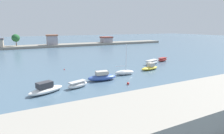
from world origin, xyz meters
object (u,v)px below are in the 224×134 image
(mooring_buoy_0, at_px, (128,83))
(moored_boat_4, at_px, (150,67))
(moored_boat_1, at_px, (78,85))
(moored_boat_6, at_px, (162,60))
(mooring_buoy_1, at_px, (64,69))
(moored_boat_0, at_px, (46,89))
(moored_boat_3, at_px, (124,72))
(moored_boat_2, at_px, (102,77))
(moored_boat_5, at_px, (152,62))

(mooring_buoy_0, bearing_deg, moored_boat_4, 35.14)
(moored_boat_1, height_order, mooring_buoy_0, moored_boat_1)
(moored_boat_6, height_order, mooring_buoy_1, moored_boat_6)
(moored_boat_1, height_order, moored_boat_4, moored_boat_4)
(moored_boat_0, relative_size, moored_boat_1, 1.45)
(moored_boat_4, bearing_deg, moored_boat_0, -176.52)
(moored_boat_4, bearing_deg, mooring_buoy_1, 144.22)
(moored_boat_3, bearing_deg, mooring_buoy_0, -107.33)
(moored_boat_1, distance_m, moored_boat_3, 11.52)
(moored_boat_1, xyz_separation_m, mooring_buoy_0, (8.06, -2.45, -0.28))
(moored_boat_2, relative_size, moored_boat_3, 0.88)
(moored_boat_4, bearing_deg, moored_boat_1, -174.39)
(moored_boat_6, bearing_deg, moored_boat_2, -169.35)
(moored_boat_5, bearing_deg, mooring_buoy_0, -161.16)
(moored_boat_0, height_order, moored_boat_4, moored_boat_0)
(moored_boat_3, distance_m, mooring_buoy_0, 6.70)
(moored_boat_1, bearing_deg, moored_boat_0, 165.31)
(moored_boat_4, relative_size, moored_boat_5, 0.87)
(moored_boat_3, distance_m, mooring_buoy_1, 14.22)
(moored_boat_0, height_order, mooring_buoy_1, moored_boat_0)
(moored_boat_1, bearing_deg, mooring_buoy_1, 66.94)
(mooring_buoy_1, bearing_deg, moored_boat_1, -93.89)
(moored_boat_2, bearing_deg, mooring_buoy_0, -50.83)
(moored_boat_0, xyz_separation_m, mooring_buoy_1, (5.89, 14.06, -0.51))
(moored_boat_2, height_order, mooring_buoy_0, moored_boat_2)
(moored_boat_5, relative_size, mooring_buoy_1, 22.01)
(moored_boat_0, distance_m, moored_boat_4, 24.03)
(moored_boat_5, xyz_separation_m, mooring_buoy_0, (-14.91, -12.11, -0.33))
(moored_boat_6, bearing_deg, mooring_buoy_0, -157.34)
(moored_boat_5, height_order, mooring_buoy_0, moored_boat_5)
(moored_boat_3, bearing_deg, moored_boat_1, -153.60)
(moored_boat_3, bearing_deg, mooring_buoy_1, 143.08)
(moored_boat_5, bearing_deg, moored_boat_4, -153.48)
(mooring_buoy_1, bearing_deg, moored_boat_4, -26.59)
(moored_boat_0, relative_size, moored_boat_5, 0.98)
(moored_boat_0, relative_size, mooring_buoy_0, 12.89)
(moored_boat_3, distance_m, moored_boat_5, 13.47)
(mooring_buoy_0, bearing_deg, moored_boat_2, 123.05)
(moored_boat_2, distance_m, moored_boat_3, 5.99)
(moored_boat_0, height_order, moored_boat_1, moored_boat_0)
(moored_boat_3, relative_size, moored_boat_4, 1.24)
(mooring_buoy_1, bearing_deg, moored_boat_3, -45.17)
(mooring_buoy_0, bearing_deg, moored_boat_1, 163.10)
(moored_boat_0, xyz_separation_m, moored_boat_3, (15.92, 3.98, -0.12))
(moored_boat_3, distance_m, moored_boat_6, 19.42)
(moored_boat_2, bearing_deg, moored_boat_6, 29.00)
(moored_boat_5, xyz_separation_m, moored_boat_6, (5.57, 2.16, -0.06))
(moored_boat_4, xyz_separation_m, mooring_buoy_0, (-10.42, -7.34, -0.31))
(moored_boat_1, bearing_deg, moored_boat_3, -1.02)
(moored_boat_0, distance_m, mooring_buoy_0, 13.19)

